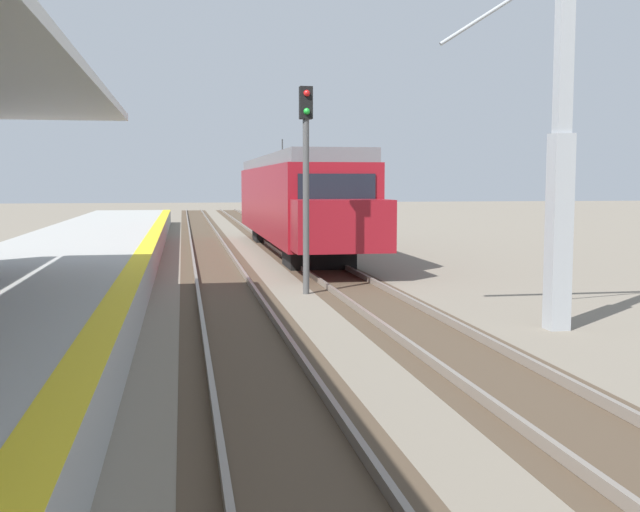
# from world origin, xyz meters

# --- Properties ---
(station_platform) EXTENTS (5.00, 80.00, 0.91)m
(station_platform) POSITION_xyz_m (-2.50, 16.00, 0.45)
(station_platform) COLOR #A8A8A3
(station_platform) RESTS_ON ground
(track_pair_nearest_platform) EXTENTS (2.34, 120.00, 0.16)m
(track_pair_nearest_platform) POSITION_xyz_m (1.90, 20.00, 0.05)
(track_pair_nearest_platform) COLOR #4C3D2D
(track_pair_nearest_platform) RESTS_ON ground
(track_pair_middle) EXTENTS (2.34, 120.00, 0.16)m
(track_pair_middle) POSITION_xyz_m (5.30, 20.00, 0.05)
(track_pair_middle) COLOR #4C3D2D
(track_pair_middle) RESTS_ON ground
(approaching_train) EXTENTS (2.93, 19.60, 4.76)m
(approaching_train) POSITION_xyz_m (5.30, 31.64, 2.18)
(approaching_train) COLOR maroon
(approaching_train) RESTS_ON ground
(rail_signal_post) EXTENTS (0.32, 0.34, 5.20)m
(rail_signal_post) POSITION_xyz_m (3.90, 19.90, 3.19)
(rail_signal_post) COLOR #4C4C4C
(rail_signal_post) RESTS_ON ground
(catenary_pylon_far_side) EXTENTS (5.00, 0.40, 7.50)m
(catenary_pylon_far_side) POSITION_xyz_m (7.60, 14.33, 3.60)
(catenary_pylon_far_side) COLOR #9EA3A8
(catenary_pylon_far_side) RESTS_ON ground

